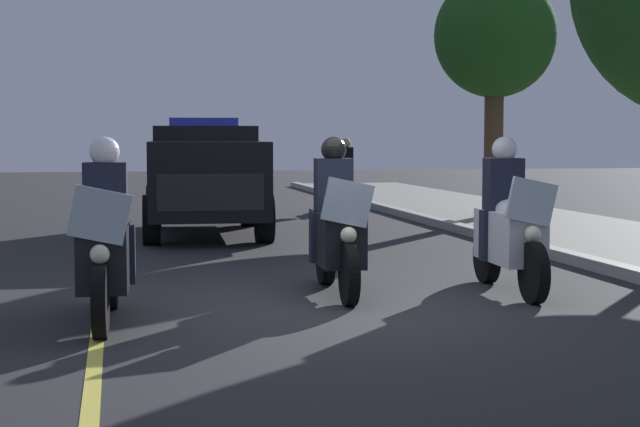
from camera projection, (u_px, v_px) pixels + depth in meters
name	position (u px, v px, depth m)	size (l,w,h in m)	color
ground_plane	(331.00, 306.00, 10.05)	(80.00, 80.00, 0.00)	#28282B
lane_stripe_center	(99.00, 314.00, 9.58)	(48.00, 0.12, 0.01)	#E0D14C
police_motorcycle_lead_left	(105.00, 247.00, 9.10)	(2.14, 0.59, 1.72)	black
police_motorcycle_lead_right	(336.00, 230.00, 10.74)	(2.14, 0.59, 1.72)	black
police_motorcycle_trailing	(509.00, 229.00, 10.87)	(2.14, 0.59, 1.72)	black
police_suv	(204.00, 174.00, 17.33)	(4.99, 2.27, 2.05)	black
cyclist_background	(346.00, 175.00, 22.75)	(1.76, 0.33, 1.69)	black
tree_far_back	(495.00, 38.00, 20.00)	(2.47, 2.47, 4.93)	#4C3823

